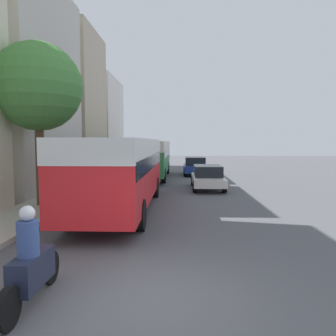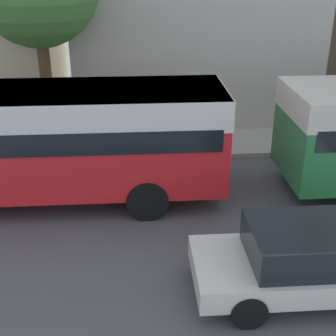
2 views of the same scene
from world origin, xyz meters
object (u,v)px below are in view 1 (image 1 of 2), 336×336
object	(u,v)px
bus_lead	(122,164)
bus_following	(151,154)
car_crossing	(208,177)
car_far_curb	(195,166)
motorcycle_behind_lead	(31,265)
pedestrian_near_curb	(96,165)
pedestrian_walking_away	(44,192)

from	to	relation	value
bus_lead	bus_following	distance (m)	12.07
car_crossing	car_far_curb	bearing A→B (deg)	92.58
bus_following	motorcycle_behind_lead	distance (m)	19.94
motorcycle_behind_lead	pedestrian_near_curb	xyz separation A→B (m)	(-3.55, 18.00, 0.43)
car_far_curb	bus_following	bearing A→B (deg)	32.63
car_crossing	pedestrian_near_curb	distance (m)	8.72
bus_following	car_crossing	world-z (taller)	bus_following
bus_lead	bus_following	xyz separation A→B (m)	(0.08, 12.07, -0.04)
bus_lead	bus_following	size ratio (longest dim) A/B	0.94
pedestrian_near_curb	pedestrian_walking_away	size ratio (longest dim) A/B	1.16
car_far_curb	pedestrian_walking_away	size ratio (longest dim) A/B	2.69
bus_lead	motorcycle_behind_lead	distance (m)	7.93
bus_following	pedestrian_walking_away	xyz separation A→B (m)	(-2.65, -13.69, -0.88)
bus_lead	car_crossing	distance (m)	7.36
bus_lead	car_crossing	bearing A→B (deg)	56.86
car_crossing	pedestrian_near_curb	bearing A→B (deg)	152.11
bus_lead	pedestrian_walking_away	xyz separation A→B (m)	(-2.57, -1.62, -0.92)
motorcycle_behind_lead	pedestrian_walking_away	world-z (taller)	pedestrian_walking_away
car_far_curb	pedestrian_near_curb	distance (m)	8.44
car_crossing	pedestrian_near_curb	xyz separation A→B (m)	(-7.70, 4.08, 0.38)
bus_lead	motorcycle_behind_lead	size ratio (longest dim) A/B	4.53
bus_following	car_far_curb	size ratio (longest dim) A/B	2.51
pedestrian_near_curb	bus_lead	bearing A→B (deg)	-69.87
bus_following	car_crossing	distance (m)	7.23
bus_lead	pedestrian_walking_away	size ratio (longest dim) A/B	6.36
bus_following	pedestrian_walking_away	size ratio (longest dim) A/B	6.75
pedestrian_near_curb	pedestrian_walking_away	bearing A→B (deg)	-84.39
bus_lead	car_crossing	xyz separation A→B (m)	(3.98, 6.09, -1.15)
car_crossing	pedestrian_walking_away	xyz separation A→B (m)	(-6.54, -7.71, 0.24)
bus_following	pedestrian_near_curb	xyz separation A→B (m)	(-3.81, -1.91, -0.73)
motorcycle_behind_lead	car_far_curb	distance (m)	22.48
pedestrian_near_curb	pedestrian_walking_away	distance (m)	11.84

